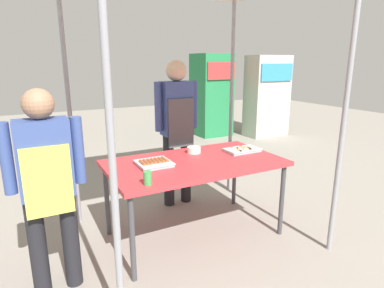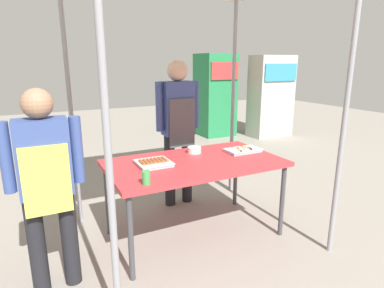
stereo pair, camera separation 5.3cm
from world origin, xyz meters
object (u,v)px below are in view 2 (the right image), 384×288
at_px(stall_table, 194,166).
at_px(condiment_bowl, 194,150).
at_px(tray_meat_skewers, 243,150).
at_px(neighbor_stall_right, 271,96).
at_px(customer_nearby, 46,178).
at_px(drink_cup_near_edge, 146,178).
at_px(vendor_woman, 178,121).
at_px(tray_grilled_sausages, 154,163).
at_px(neighbor_stall_left, 215,95).

distance_m(stall_table, condiment_bowl, 0.28).
height_order(tray_meat_skewers, neighbor_stall_right, neighbor_stall_right).
relative_size(condiment_bowl, customer_nearby, 0.09).
bearing_deg(customer_nearby, drink_cup_near_edge, -12.42).
distance_m(condiment_bowl, vendor_woman, 0.53).
bearing_deg(tray_grilled_sausages, vendor_woman, 50.79).
bearing_deg(stall_table, neighbor_stall_right, 41.33).
xyz_separation_m(tray_meat_skewers, neighbor_stall_right, (2.92, 3.03, 0.12)).
bearing_deg(neighbor_stall_right, condiment_bowl, -139.97).
xyz_separation_m(tray_grilled_sausages, vendor_woman, (0.55, 0.67, 0.22)).
height_order(tray_grilled_sausages, neighbor_stall_left, neighbor_stall_left).
bearing_deg(drink_cup_near_edge, vendor_woman, 55.02).
bearing_deg(drink_cup_near_edge, neighbor_stall_right, 40.02).
xyz_separation_m(stall_table, neighbor_stall_left, (2.46, 3.75, 0.21)).
relative_size(tray_grilled_sausages, customer_nearby, 0.20).
bearing_deg(customer_nearby, neighbor_stall_left, 46.78).
bearing_deg(drink_cup_near_edge, condiment_bowl, 39.93).
relative_size(drink_cup_near_edge, neighbor_stall_right, 0.06).
xyz_separation_m(tray_grilled_sausages, customer_nearby, (-0.88, -0.27, 0.09)).
bearing_deg(customer_nearby, tray_grilled_sausages, 16.78).
distance_m(tray_grilled_sausages, tray_meat_skewers, 0.96).
xyz_separation_m(tray_meat_skewers, condiment_bowl, (-0.46, 0.19, 0.01)).
bearing_deg(tray_grilled_sausages, neighbor_stall_right, 37.91).
height_order(vendor_woman, customer_nearby, vendor_woman).
xyz_separation_m(stall_table, neighbor_stall_right, (3.50, 3.08, 0.19)).
relative_size(drink_cup_near_edge, customer_nearby, 0.07).
relative_size(stall_table, condiment_bowl, 11.61).
xyz_separation_m(tray_meat_skewers, customer_nearby, (-1.84, -0.26, 0.10)).
xyz_separation_m(tray_grilled_sausages, tray_meat_skewers, (0.96, -0.01, -0.00)).
distance_m(tray_meat_skewers, vendor_woman, 0.82).
xyz_separation_m(tray_meat_skewers, drink_cup_near_edge, (-1.17, -0.41, 0.03)).
bearing_deg(tray_grilled_sausages, tray_meat_skewers, -0.38).
distance_m(stall_table, customer_nearby, 1.29).
height_order(condiment_bowl, customer_nearby, customer_nearby).
height_order(drink_cup_near_edge, neighbor_stall_right, neighbor_stall_right).
xyz_separation_m(tray_grilled_sausages, neighbor_stall_right, (3.88, 3.02, 0.12)).
relative_size(stall_table, tray_meat_skewers, 4.49).
distance_m(condiment_bowl, drink_cup_near_edge, 0.93).
bearing_deg(condiment_bowl, neighbor_stall_left, 56.35).
relative_size(vendor_woman, neighbor_stall_left, 0.92).
relative_size(vendor_woman, neighbor_stall_right, 0.94).
xyz_separation_m(vendor_woman, neighbor_stall_left, (2.29, 3.02, -0.08)).
relative_size(neighbor_stall_left, neighbor_stall_right, 1.02).
distance_m(stall_table, tray_grilled_sausages, 0.39).
xyz_separation_m(tray_grilled_sausages, neighbor_stall_left, (2.84, 3.69, 0.14)).
xyz_separation_m(drink_cup_near_edge, neighbor_stall_left, (3.05, 4.11, 0.10)).
height_order(tray_meat_skewers, neighbor_stall_left, neighbor_stall_left).
xyz_separation_m(customer_nearby, neighbor_stall_right, (4.76, 3.29, 0.02)).
height_order(vendor_woman, neighbor_stall_right, neighbor_stall_right).
bearing_deg(neighbor_stall_left, tray_meat_skewers, -116.92).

